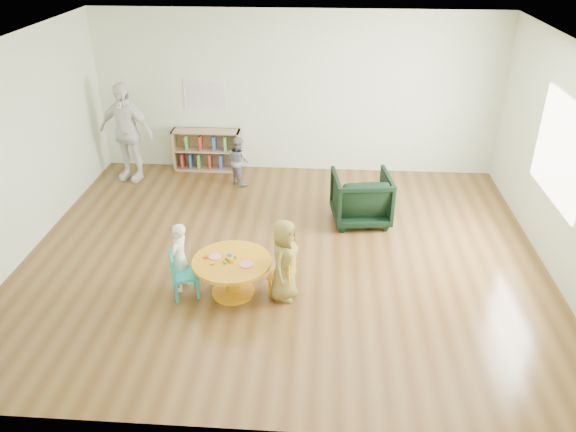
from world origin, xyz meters
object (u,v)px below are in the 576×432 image
object	(u,v)px
kid_chair_left	(181,274)
child_right	(284,260)
armchair	(361,198)
adult_caretaker	(126,132)
child_left	(179,257)
kid_chair_right	(285,274)
activity_table	(232,271)
toddler	(239,161)
bookshelf	(207,150)

from	to	relation	value
kid_chair_left	child_right	distance (m)	1.26
kid_chair_left	child_right	bearing A→B (deg)	71.56
kid_chair_left	child_right	world-z (taller)	child_right
armchair	adult_caretaker	distance (m)	4.20
armchair	child_left	bearing A→B (deg)	32.64
armchair	kid_chair_left	bearing A→B (deg)	35.27
child_right	kid_chair_right	bearing A→B (deg)	12.27
kid_chair_left	kid_chair_right	size ratio (longest dim) A/B	1.10
kid_chair_right	armchair	distance (m)	2.19
activity_table	child_right	size ratio (longest dim) A/B	0.91
kid_chair_left	kid_chair_right	xyz separation A→B (m)	(1.24, 0.13, -0.03)
kid_chair_left	adult_caretaker	distance (m)	3.84
activity_table	armchair	bearing A→B (deg)	50.62
armchair	child_left	world-z (taller)	child_left
armchair	child_right	world-z (taller)	child_right
kid_chair_left	adult_caretaker	bearing A→B (deg)	-174.53
child_left	child_right	bearing A→B (deg)	100.39
child_right	adult_caretaker	xyz separation A→B (m)	(-2.96, 3.32, 0.33)
activity_table	child_right	world-z (taller)	child_right
child_left	toddler	distance (m)	3.15
activity_table	toddler	distance (m)	3.22
bookshelf	toddler	size ratio (longest dim) A/B	1.42
activity_table	armchair	xyz separation A→B (m)	(1.63, 1.99, 0.06)
child_left	child_right	xyz separation A→B (m)	(1.28, -0.08, 0.07)
kid_chair_left	armchair	xyz separation A→B (m)	(2.24, 2.08, 0.07)
kid_chair_left	bookshelf	bearing A→B (deg)	165.31
adult_caretaker	kid_chair_left	bearing A→B (deg)	-48.45
kid_chair_left	armchair	world-z (taller)	armchair
armchair	toddler	world-z (taller)	toddler
child_left	child_right	size ratio (longest dim) A/B	0.87
toddler	adult_caretaker	size ratio (longest dim) A/B	0.49
kid_chair_left	bookshelf	xyz separation A→B (m)	(-0.46, 3.89, 0.05)
kid_chair_right	child_left	xyz separation A→B (m)	(-1.28, 0.02, 0.16)
kid_chair_right	child_left	world-z (taller)	child_left
bookshelf	armchair	distance (m)	3.25
activity_table	adult_caretaker	size ratio (longest dim) A/B	0.56
armchair	child_right	distance (m)	2.25
bookshelf	child_left	size ratio (longest dim) A/B	1.33
activity_table	armchair	distance (m)	2.57
adult_caretaker	toddler	bearing A→B (deg)	11.68
activity_table	kid_chair_left	bearing A→B (deg)	-171.63
activity_table	child_left	size ratio (longest dim) A/B	1.05
kid_chair_right	armchair	bearing A→B (deg)	-13.76
kid_chair_left	child_left	distance (m)	0.20
kid_chair_right	adult_caretaker	world-z (taller)	adult_caretaker
toddler	adult_caretaker	world-z (taller)	adult_caretaker
kid_chair_right	child_right	size ratio (longest dim) A/B	0.52
bookshelf	adult_caretaker	xyz separation A→B (m)	(-1.26, -0.50, 0.49)
activity_table	kid_chair_right	xyz separation A→B (m)	(0.63, 0.04, -0.04)
kid_chair_right	toddler	distance (m)	3.33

